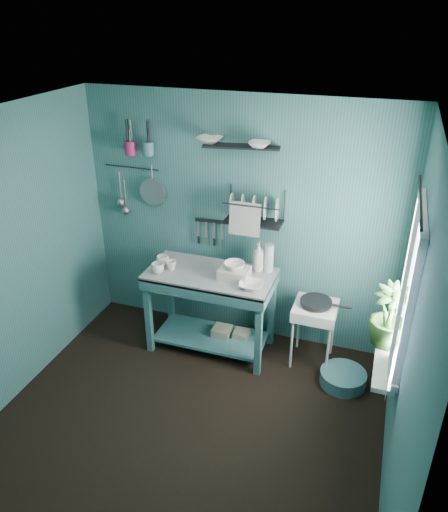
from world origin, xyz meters
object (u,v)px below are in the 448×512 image
(storage_tin_large, at_px, (222,336))
(soap_bottle, at_px, (258,256))
(mug_mid, at_px, (171,265))
(utensil_cup_magenta, at_px, (130,148))
(wash_tub, at_px, (234,273))
(utensil_cup_teal, at_px, (148,148))
(water_bottle, at_px, (269,258))
(floor_basin, at_px, (343,378))
(mug_left, at_px, (158,268))
(storage_tin_small, at_px, (241,339))
(mug_right, at_px, (163,260))
(potted_plant, at_px, (389,316))
(hotplate_stand, at_px, (313,333))
(frying_pan, at_px, (316,302))
(work_counter, at_px, (211,311))
(colander, at_px, (153,192))
(dish_rack, at_px, (254,207))

(storage_tin_large, bearing_deg, soap_bottle, 25.11)
(mug_mid, height_order, utensil_cup_magenta, utensil_cup_magenta)
(wash_tub, xyz_separation_m, utensil_cup_teal, (-1.00, 0.36, 1.01))
(water_bottle, bearing_deg, floor_basin, -23.25)
(utensil_cup_teal, bearing_deg, water_bottle, -5.26)
(mug_left, distance_m, storage_tin_small, 1.16)
(mug_right, height_order, potted_plant, potted_plant)
(mug_left, distance_m, soap_bottle, 0.97)
(hotplate_stand, distance_m, frying_pan, 0.36)
(water_bottle, height_order, utensil_cup_magenta, utensil_cup_magenta)
(soap_bottle, bearing_deg, utensil_cup_teal, 173.33)
(mug_right, xyz_separation_m, soap_bottle, (0.92, 0.20, 0.10))
(work_counter, height_order, colander, colander)
(wash_tub, relative_size, storage_tin_large, 1.27)
(water_bottle, bearing_deg, hotplate_stand, -12.99)
(mug_right, bearing_deg, utensil_cup_magenta, 142.99)
(wash_tub, distance_m, storage_tin_small, 0.83)
(dish_rack, bearing_deg, storage_tin_small, -94.93)
(frying_pan, bearing_deg, mug_left, -169.98)
(frying_pan, distance_m, dish_rack, 1.07)
(wash_tub, xyz_separation_m, dish_rack, (0.09, 0.31, 0.56))
(potted_plant, xyz_separation_m, storage_tin_small, (-1.35, 0.64, -0.99))
(mug_left, distance_m, utensil_cup_magenta, 1.21)
(work_counter, bearing_deg, potted_plant, -28.13)
(work_counter, height_order, utensil_cup_teal, utensil_cup_teal)
(work_counter, height_order, utensil_cup_magenta, utensil_cup_magenta)
(wash_tub, height_order, floor_basin, wash_tub)
(storage_tin_small, bearing_deg, mug_left, -162.90)
(water_bottle, bearing_deg, dish_rack, 159.68)
(frying_pan, xyz_separation_m, utensil_cup_magenta, (-1.97, 0.23, 1.24))
(work_counter, height_order, hotplate_stand, work_counter)
(utensil_cup_magenta, height_order, storage_tin_large, utensil_cup_magenta)
(work_counter, bearing_deg, dish_rack, 31.04)
(hotplate_stand, bearing_deg, work_counter, -179.49)
(storage_tin_large, bearing_deg, colander, 159.57)
(frying_pan, relative_size, storage_tin_large, 1.36)
(hotplate_stand, height_order, potted_plant, potted_plant)
(work_counter, xyz_separation_m, colander, (-0.75, 0.37, 1.05))
(utensil_cup_teal, bearing_deg, mug_right, -53.25)
(mug_right, relative_size, colander, 0.44)
(mug_left, relative_size, dish_rack, 0.22)
(utensil_cup_magenta, relative_size, colander, 0.46)
(dish_rack, height_order, utensil_cup_magenta, utensil_cup_magenta)
(work_counter, bearing_deg, storage_tin_small, 5.70)
(hotplate_stand, bearing_deg, water_bottle, 161.65)
(frying_pan, xyz_separation_m, utensil_cup_teal, (-1.77, 0.23, 1.25))
(hotplate_stand, xyz_separation_m, floor_basin, (0.34, -0.25, -0.26))
(dish_rack, bearing_deg, mug_left, -145.66)
(water_bottle, relative_size, floor_basin, 0.65)
(frying_pan, bearing_deg, utensil_cup_teal, 172.53)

